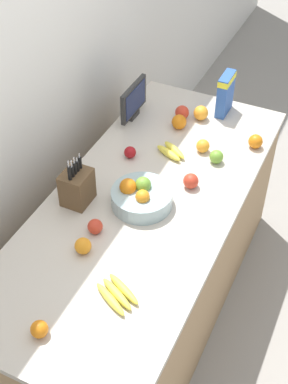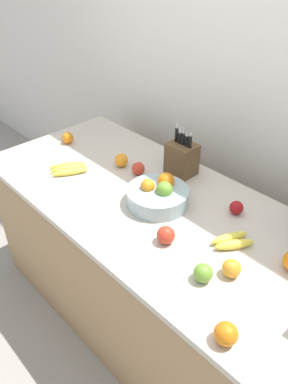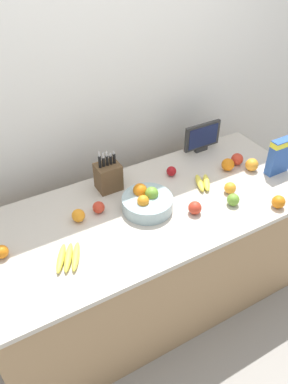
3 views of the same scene
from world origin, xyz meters
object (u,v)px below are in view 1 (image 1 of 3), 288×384
(orange_back_center, at_px, (203,146))
(orange_front_left, at_px, (179,122))
(small_monitor, at_px, (134,100))
(apple_near_bananas, at_px, (95,227))
(fruit_bowl, at_px, (140,196))
(banana_bunch_right, at_px, (171,152))
(apple_by_knife_block, at_px, (216,157))
(knife_block, at_px, (77,187))
(cereal_box, at_px, (226,92))
(apple_rear, at_px, (182,112))
(orange_mid_left, at_px, (256,141))
(banana_bunch_left, at_px, (117,294))
(apple_leftmost, at_px, (191,181))
(apple_front, at_px, (130,152))
(orange_front_center, at_px, (201,113))
(orange_mid_right, at_px, (39,329))
(orange_front_right, at_px, (83,246))

(orange_back_center, height_order, orange_front_left, orange_front_left)
(small_monitor, bearing_deg, apple_near_bananas, -164.72)
(fruit_bowl, height_order, apple_near_bananas, fruit_bowl)
(banana_bunch_right, relative_size, apple_by_knife_block, 2.56)
(knife_block, xyz_separation_m, cereal_box, (1.03, -0.39, 0.05))
(apple_rear, height_order, orange_mid_left, apple_rear)
(orange_front_left, xyz_separation_m, orange_mid_left, (0.01, -0.44, -0.00))
(banana_bunch_left, bearing_deg, banana_bunch_right, 9.89)
(apple_near_bananas, bearing_deg, apple_rear, -0.55)
(apple_leftmost, bearing_deg, orange_back_center, 9.12)
(apple_front, height_order, orange_front_center, orange_front_center)
(banana_bunch_right, bearing_deg, orange_front_center, -3.06)
(orange_mid_right, bearing_deg, orange_back_center, -6.77)
(fruit_bowl, distance_m, apple_leftmost, 0.28)
(apple_by_knife_block, bearing_deg, knife_block, 138.25)
(banana_bunch_right, relative_size, orange_front_left, 2.22)
(knife_block, xyz_separation_m, fruit_bowl, (0.11, -0.28, -0.04))
(apple_by_knife_block, relative_size, orange_front_center, 0.86)
(small_monitor, height_order, apple_by_knife_block, small_monitor)
(orange_front_left, bearing_deg, fruit_bowl, -173.76)
(banana_bunch_right, xyz_separation_m, orange_front_right, (-0.80, 0.08, 0.02))
(cereal_box, bearing_deg, orange_front_right, 171.10)
(fruit_bowl, bearing_deg, banana_bunch_left, -164.28)
(apple_rear, height_order, apple_leftmost, apple_rear)
(knife_block, relative_size, orange_front_right, 3.76)
(banana_bunch_left, distance_m, apple_rear, 1.32)
(small_monitor, xyz_separation_m, orange_mid_left, (0.02, -0.72, -0.08))
(orange_mid_left, bearing_deg, orange_front_left, 91.42)
(small_monitor, relative_size, orange_front_center, 3.29)
(apple_leftmost, distance_m, orange_mid_left, 0.49)
(banana_bunch_right, relative_size, orange_front_right, 2.51)
(fruit_bowl, distance_m, apple_near_bananas, 0.28)
(apple_rear, xyz_separation_m, orange_back_center, (-0.24, -0.22, -0.00))
(apple_front, distance_m, orange_mid_left, 0.68)
(apple_near_bananas, height_order, orange_mid_left, orange_mid_left)
(banana_bunch_right, distance_m, orange_front_center, 0.38)
(apple_leftmost, height_order, orange_front_right, apple_leftmost)
(orange_mid_right, bearing_deg, apple_rear, 2.25)
(small_monitor, relative_size, fruit_bowl, 0.95)
(apple_leftmost, bearing_deg, fruit_bowl, 141.33)
(banana_bunch_left, bearing_deg, knife_block, 45.35)
(knife_block, xyz_separation_m, orange_front_right, (-0.28, -0.19, -0.05))
(cereal_box, relative_size, banana_bunch_right, 1.31)
(banana_bunch_right, bearing_deg, small_monitor, 55.42)
(orange_front_right, distance_m, orange_front_center, 1.19)
(fruit_bowl, bearing_deg, apple_rear, 7.12)
(cereal_box, relative_size, banana_bunch_left, 1.14)
(apple_leftmost, xyz_separation_m, orange_mid_left, (0.45, -0.20, 0.00))
(orange_front_right, relative_size, orange_front_left, 0.88)
(small_monitor, distance_m, banana_bunch_right, 0.42)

